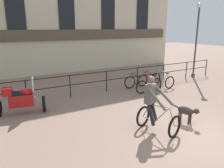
# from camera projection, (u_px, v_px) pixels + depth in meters

# --- Properties ---
(ground_plane) EXTENTS (60.00, 60.00, 0.00)m
(ground_plane) POSITION_uv_depth(u_px,v_px,m) (190.00, 134.00, 6.53)
(ground_plane) COLOR #8E7060
(canal_railing) EXTENTS (15.05, 0.05, 1.05)m
(canal_railing) POSITION_uv_depth(u_px,v_px,m) (106.00, 78.00, 10.71)
(canal_railing) COLOR black
(canal_railing) RESTS_ON ground_plane
(building_facade) EXTENTS (18.00, 0.72, 9.30)m
(building_facade) POSITION_uv_depth(u_px,v_px,m) (65.00, 4.00, 14.56)
(building_facade) COLOR beige
(building_facade) RESTS_ON ground_plane
(cyclist_with_bike) EXTENTS (0.98, 1.31, 1.70)m
(cyclist_with_bike) POSITION_uv_depth(u_px,v_px,m) (155.00, 107.00, 6.61)
(cyclist_with_bike) COLOR black
(cyclist_with_bike) RESTS_ON ground_plane
(dog) EXTENTS (0.38, 0.89, 0.58)m
(dog) POSITION_uv_depth(u_px,v_px,m) (187.00, 111.00, 7.22)
(dog) COLOR #332D28
(dog) RESTS_ON ground_plane
(parked_motorcycle) EXTENTS (1.75, 0.96, 1.35)m
(parked_motorcycle) POSITION_uv_depth(u_px,v_px,m) (21.00, 99.00, 7.94)
(parked_motorcycle) COLOR black
(parked_motorcycle) RESTS_ON ground_plane
(parked_bicycle_near_lamp) EXTENTS (0.70, 1.13, 0.86)m
(parked_bicycle_near_lamp) POSITION_uv_depth(u_px,v_px,m) (136.00, 84.00, 10.87)
(parked_bicycle_near_lamp) COLOR black
(parked_bicycle_near_lamp) RESTS_ON ground_plane
(parked_bicycle_mid_left) EXTENTS (0.72, 1.15, 0.86)m
(parked_bicycle_mid_left) POSITION_uv_depth(u_px,v_px,m) (150.00, 82.00, 11.30)
(parked_bicycle_mid_left) COLOR black
(parked_bicycle_mid_left) RESTS_ON ground_plane
(parked_bicycle_mid_right) EXTENTS (0.68, 1.12, 0.86)m
(parked_bicycle_mid_right) POSITION_uv_depth(u_px,v_px,m) (163.00, 80.00, 11.74)
(parked_bicycle_mid_right) COLOR black
(parked_bicycle_mid_right) RESTS_ON ground_plane
(street_lamp) EXTENTS (0.28, 0.28, 4.52)m
(street_lamp) POSITION_uv_depth(u_px,v_px,m) (197.00, 37.00, 13.47)
(street_lamp) COLOR #424247
(street_lamp) RESTS_ON ground_plane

